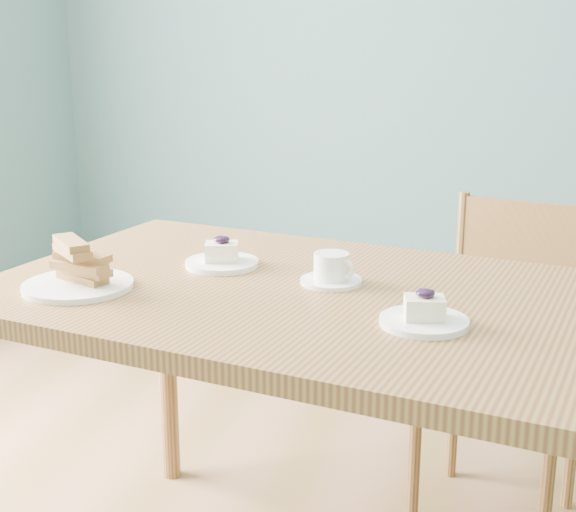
{
  "coord_description": "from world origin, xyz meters",
  "views": [
    {
      "loc": [
        -0.05,
        -1.8,
        1.3
      ],
      "look_at": [
        -0.47,
        -0.19,
        0.85
      ],
      "focal_mm": 50.0,
      "sensor_mm": 36.0,
      "label": 1
    }
  ],
  "objects_px": {
    "dining_table": "(332,328)",
    "dining_chair": "(506,363)",
    "coffee_cup": "(332,271)",
    "biscotti_plate": "(77,273)",
    "cheesecake_plate_near": "(424,316)",
    "cheesecake_plate_far": "(222,258)"
  },
  "relations": [
    {
      "from": "dining_table",
      "to": "cheesecake_plate_near",
      "type": "distance_m",
      "value": 0.27
    },
    {
      "from": "dining_table",
      "to": "cheesecake_plate_far",
      "type": "relative_size",
      "value": 9.37
    },
    {
      "from": "biscotti_plate",
      "to": "dining_table",
      "type": "bearing_deg",
      "value": 11.57
    },
    {
      "from": "dining_chair",
      "to": "coffee_cup",
      "type": "bearing_deg",
      "value": -114.59
    },
    {
      "from": "cheesecake_plate_near",
      "to": "dining_chair",
      "type": "bearing_deg",
      "value": 76.11
    },
    {
      "from": "dining_chair",
      "to": "cheesecake_plate_near",
      "type": "relative_size",
      "value": 5.34
    },
    {
      "from": "coffee_cup",
      "to": "biscotti_plate",
      "type": "relative_size",
      "value": 0.58
    },
    {
      "from": "cheesecake_plate_far",
      "to": "coffee_cup",
      "type": "distance_m",
      "value": 0.28
    },
    {
      "from": "dining_table",
      "to": "coffee_cup",
      "type": "xyz_separation_m",
      "value": [
        -0.02,
        0.07,
        0.11
      ]
    },
    {
      "from": "dining_chair",
      "to": "cheesecake_plate_near",
      "type": "distance_m",
      "value": 0.79
    },
    {
      "from": "dining_table",
      "to": "cheesecake_plate_near",
      "type": "bearing_deg",
      "value": -24.68
    },
    {
      "from": "dining_table",
      "to": "dining_chair",
      "type": "height_order",
      "value": "dining_chair"
    },
    {
      "from": "cheesecake_plate_near",
      "to": "cheesecake_plate_far",
      "type": "bearing_deg",
      "value": 150.53
    },
    {
      "from": "cheesecake_plate_near",
      "to": "coffee_cup",
      "type": "relative_size",
      "value": 1.24
    },
    {
      "from": "dining_table",
      "to": "cheesecake_plate_near",
      "type": "xyz_separation_m",
      "value": [
        0.2,
        -0.15,
        0.1
      ]
    },
    {
      "from": "coffee_cup",
      "to": "biscotti_plate",
      "type": "distance_m",
      "value": 0.54
    },
    {
      "from": "biscotti_plate",
      "to": "cheesecake_plate_near",
      "type": "bearing_deg",
      "value": -2.93
    },
    {
      "from": "dining_table",
      "to": "biscotti_plate",
      "type": "relative_size",
      "value": 6.9
    },
    {
      "from": "cheesecake_plate_near",
      "to": "biscotti_plate",
      "type": "bearing_deg",
      "value": 177.07
    },
    {
      "from": "cheesecake_plate_far",
      "to": "dining_chair",
      "type": "bearing_deg",
      "value": 31.35
    },
    {
      "from": "dining_table",
      "to": "coffee_cup",
      "type": "height_order",
      "value": "coffee_cup"
    },
    {
      "from": "biscotti_plate",
      "to": "coffee_cup",
      "type": "bearing_deg",
      "value": 18.76
    }
  ]
}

